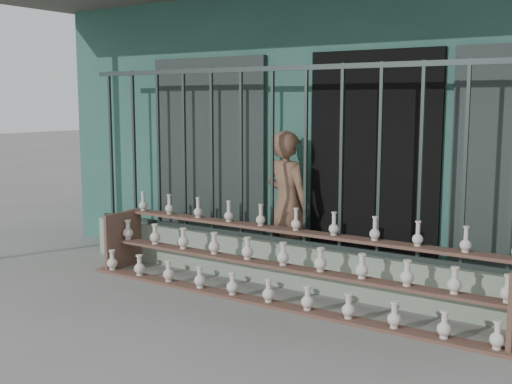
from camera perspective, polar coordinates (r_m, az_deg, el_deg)
The scene contains 6 objects.
ground at distance 5.82m, azimuth -5.61°, elevation -10.96°, with size 60.00×60.00×0.00m, color slate.
workshop_building at distance 9.16m, azimuth 11.46°, elevation 6.21°, with size 7.40×6.60×3.21m.
parapet_wall at distance 6.76m, azimuth 1.43°, elevation -6.22°, with size 5.00×0.20×0.45m, color gray.
security_fence at distance 6.58m, azimuth 1.46°, elevation 3.32°, with size 5.00×0.04×1.80m.
shelf_rack at distance 6.20m, azimuth 2.32°, elevation -6.28°, with size 4.50×0.68×0.85m.
elderly_woman at distance 6.87m, azimuth 2.79°, elevation -1.15°, with size 0.58×0.38×1.59m, color brown.
Camera 1 is at (3.52, -4.23, 1.90)m, focal length 45.00 mm.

